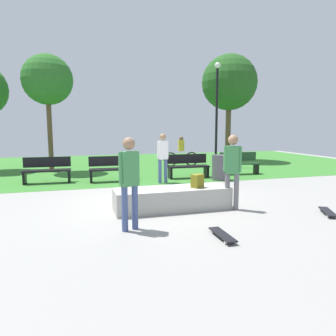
# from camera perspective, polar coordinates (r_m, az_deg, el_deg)

# --- Properties ---
(ground_plane) EXTENTS (28.00, 28.00, 0.00)m
(ground_plane) POSITION_cam_1_polar(r_m,az_deg,el_deg) (8.47, -2.28, -5.94)
(ground_plane) COLOR gray
(grass_lawn) EXTENTS (26.60, 11.86, 0.01)m
(grass_lawn) POSITION_cam_1_polar(r_m,az_deg,el_deg) (16.30, -9.26, 0.53)
(grass_lawn) COLOR #387A2D
(grass_lawn) RESTS_ON ground_plane
(concrete_ledge) EXTENTS (2.76, 0.88, 0.52)m
(concrete_ledge) POSITION_cam_1_polar(r_m,az_deg,el_deg) (7.53, 0.76, -5.62)
(concrete_ledge) COLOR #A8A59E
(concrete_ledge) RESTS_ON ground_plane
(backpack_on_ledge) EXTENTS (0.34, 0.32, 0.32)m
(backpack_on_ledge) POSITION_cam_1_polar(r_m,az_deg,el_deg) (7.56, 5.39, -2.36)
(backpack_on_ledge) COLOR olive
(backpack_on_ledge) RESTS_ON concrete_ledge
(skater_performing_trick) EXTENTS (0.41, 0.29, 1.78)m
(skater_performing_trick) POSITION_cam_1_polar(r_m,az_deg,el_deg) (5.92, -7.08, -1.48)
(skater_performing_trick) COLOR #3F5184
(skater_performing_trick) RESTS_ON ground_plane
(skater_watching) EXTENTS (0.37, 0.36, 1.79)m
(skater_watching) POSITION_cam_1_polar(r_m,az_deg,el_deg) (7.54, 11.68, 0.39)
(skater_watching) COLOR slate
(skater_watching) RESTS_ON ground_plane
(skateboard_by_ledge) EXTENTS (0.21, 0.80, 0.08)m
(skateboard_by_ledge) POSITION_cam_1_polar(r_m,az_deg,el_deg) (5.78, 9.92, -11.90)
(skateboard_by_ledge) COLOR black
(skateboard_by_ledge) RESTS_ON ground_plane
(skateboard_spare) EXTENTS (0.55, 0.80, 0.08)m
(skateboard_spare) POSITION_cam_1_polar(r_m,az_deg,el_deg) (8.01, 27.15, -7.11)
(skateboard_spare) COLOR black
(skateboard_spare) RESTS_ON ground_plane
(park_bench_center_lawn) EXTENTS (1.61, 0.51, 0.91)m
(park_bench_center_lawn) POSITION_cam_1_polar(r_m,az_deg,el_deg) (11.76, -21.22, -0.25)
(park_bench_center_lawn) COLOR black
(park_bench_center_lawn) RESTS_ON ground_plane
(park_bench_near_lamppost) EXTENTS (1.64, 0.65, 0.91)m
(park_bench_near_lamppost) POSITION_cam_1_polar(r_m,az_deg,el_deg) (13.36, 12.85, 0.96)
(park_bench_near_lamppost) COLOR #1E4223
(park_bench_near_lamppost) RESTS_ON ground_plane
(park_bench_far_right) EXTENTS (1.61, 0.49, 0.91)m
(park_bench_far_right) POSITION_cam_1_polar(r_m,az_deg,el_deg) (11.48, -10.27, -0.04)
(park_bench_far_right) COLOR black
(park_bench_far_right) RESTS_ON ground_plane
(park_bench_far_left) EXTENTS (1.61, 0.51, 0.91)m
(park_bench_far_left) POSITION_cam_1_polar(r_m,az_deg,el_deg) (12.10, 3.67, 0.46)
(park_bench_far_left) COLOR black
(park_bench_far_left) RESTS_ON ground_plane
(tree_slender_maple) EXTENTS (2.11, 2.11, 5.00)m
(tree_slender_maple) POSITION_cam_1_polar(r_m,az_deg,el_deg) (14.60, -21.18, 14.71)
(tree_slender_maple) COLOR brown
(tree_slender_maple) RESTS_ON grass_lawn
(tree_young_birch) EXTENTS (3.11, 3.11, 6.01)m
(tree_young_birch) POSITION_cam_1_polar(r_m,az_deg,el_deg) (18.59, 11.13, 15.01)
(tree_young_birch) COLOR brown
(tree_young_birch) RESTS_ON grass_lawn
(lamp_post) EXTENTS (0.28, 0.28, 5.02)m
(lamp_post) POSITION_cam_1_polar(r_m,az_deg,el_deg) (15.64, 8.91, 11.20)
(lamp_post) COLOR black
(lamp_post) RESTS_ON ground_plane
(trash_bin) EXTENTS (0.55, 0.55, 0.94)m
(trash_bin) POSITION_cam_1_polar(r_m,az_deg,el_deg) (11.74, 9.37, 0.10)
(trash_bin) COLOR #4C4C51
(trash_bin) RESTS_ON ground_plane
(pedestrian_with_backpack) EXTENTS (0.43, 0.37, 1.74)m
(pedestrian_with_backpack) POSITION_cam_1_polar(r_m,az_deg,el_deg) (10.90, -1.01, 2.68)
(pedestrian_with_backpack) COLOR #3F5184
(pedestrian_with_backpack) RESTS_ON ground_plane
(cyclist_on_bicycle) EXTENTS (1.82, 0.22, 1.52)m
(cyclist_on_bicycle) POSITION_cam_1_polar(r_m,az_deg,el_deg) (15.85, 2.41, 2.71)
(cyclist_on_bicycle) COLOR black
(cyclist_on_bicycle) RESTS_ON ground_plane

